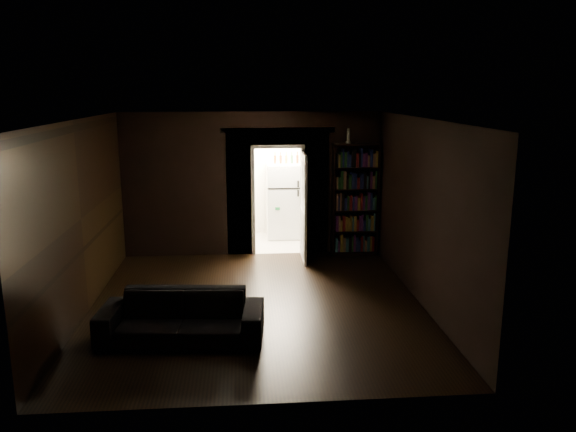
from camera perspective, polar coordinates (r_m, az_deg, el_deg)
The scene contains 9 objects.
ground at distance 8.65m, azimuth -3.17°, elevation -9.05°, with size 5.50×5.50×0.00m, color black.
room_walls at distance 9.23m, azimuth -3.54°, elevation 3.20°, with size 5.02×5.61×2.84m.
kitchen_alcove at distance 12.09m, azimuth -1.38°, elevation 3.22°, with size 2.20×1.80×2.60m.
sofa at distance 7.54m, azimuth -10.78°, elevation -9.33°, with size 2.12×0.92×0.82m, color black.
bookshelf at distance 11.05m, azimuth 6.81°, elevation 1.65°, with size 0.90×0.32×2.20m, color black.
refrigerator at distance 12.33m, azimuth -0.44°, elevation 1.59°, with size 0.74×0.68×1.65m, color white.
door at distance 10.63m, azimuth 1.61°, elevation 0.88°, with size 0.85×0.05×2.05m, color silver.
figurine at distance 10.88m, azimuth 6.16°, elevation 8.11°, with size 0.10×0.10×0.29m, color white.
bottles at distance 12.09m, azimuth -0.18°, elevation 5.95°, with size 0.64×0.08×0.26m, color black.
Camera 1 is at (-0.19, -8.03, 3.21)m, focal length 35.00 mm.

